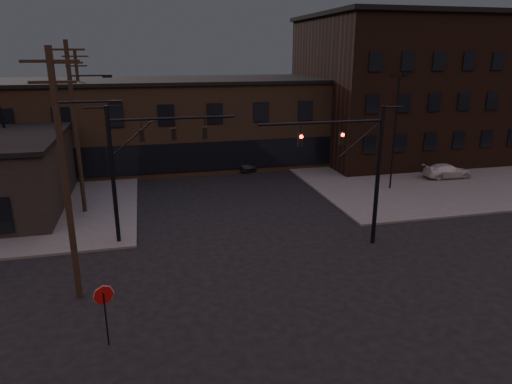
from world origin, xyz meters
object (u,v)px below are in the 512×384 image
stop_sign (104,302)px  parked_car_lot_b (447,171)px  parked_car_lot_a (404,158)px  traffic_signal_near (360,162)px  traffic_signal_far (135,159)px  car_crossing (240,162)px

stop_sign → parked_car_lot_b: 32.71m
stop_sign → parked_car_lot_a: stop_sign is taller
traffic_signal_near → traffic_signal_far: bearing=163.8°
parked_car_lot_b → car_crossing: bearing=66.9°
parked_car_lot_a → traffic_signal_near: bearing=166.0°
car_crossing → traffic_signal_far: bearing=-133.1°
parked_car_lot_a → stop_sign: bearing=155.4°
traffic_signal_far → stop_sign: size_ratio=3.23×
traffic_signal_far → stop_sign: (-1.28, -9.99, -3.17)m
parked_car_lot_a → parked_car_lot_b: parked_car_lot_a is taller
parked_car_lot_b → car_crossing: size_ratio=0.99×
traffic_signal_far → car_crossing: traffic_signal_far is taller
traffic_signal_near → parked_car_lot_a: size_ratio=1.99×
parked_car_lot_a → car_crossing: 16.01m
traffic_signal_near → car_crossing: bearing=98.1°
traffic_signal_far → stop_sign: traffic_signal_far is taller
traffic_signal_far → car_crossing: (9.33, 15.76, -4.32)m
parked_car_lot_a → parked_car_lot_b: (1.14, -5.06, -0.08)m
stop_sign → traffic_signal_near: bearing=25.9°
car_crossing → traffic_signal_near: bearing=-94.3°
stop_sign → traffic_signal_far: bearing=82.7°
parked_car_lot_a → parked_car_lot_b: size_ratio=0.96×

